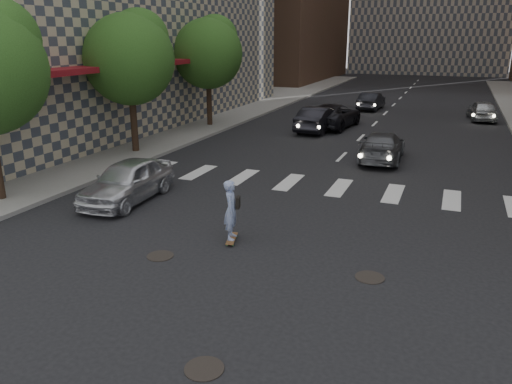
% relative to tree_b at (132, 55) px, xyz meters
% --- Properties ---
extents(ground, '(160.00, 160.00, 0.00)m').
position_rel_tree_b_xyz_m(ground, '(9.45, -11.14, -4.65)').
color(ground, black).
rests_on(ground, ground).
extents(sidewalk_left, '(13.00, 80.00, 0.15)m').
position_rel_tree_b_xyz_m(sidewalk_left, '(-5.05, 8.86, -4.57)').
color(sidewalk_left, gray).
rests_on(sidewalk_left, ground).
extents(tree_b, '(4.20, 4.20, 6.60)m').
position_rel_tree_b_xyz_m(tree_b, '(0.00, 0.00, 0.00)').
color(tree_b, '#382619').
rests_on(tree_b, sidewalk_left).
extents(tree_c, '(4.20, 4.20, 6.60)m').
position_rel_tree_b_xyz_m(tree_c, '(0.00, 8.00, 0.00)').
color(tree_c, '#382619').
rests_on(tree_c, sidewalk_left).
extents(manhole_a, '(0.70, 0.70, 0.02)m').
position_rel_tree_b_xyz_m(manhole_a, '(10.65, -13.64, -4.64)').
color(manhole_a, black).
rests_on(manhole_a, ground).
extents(manhole_b, '(0.70, 0.70, 0.02)m').
position_rel_tree_b_xyz_m(manhole_b, '(7.45, -9.94, -4.64)').
color(manhole_b, black).
rests_on(manhole_b, ground).
extents(manhole_c, '(0.70, 0.70, 0.02)m').
position_rel_tree_b_xyz_m(manhole_c, '(12.75, -9.14, -4.64)').
color(manhole_c, black).
rests_on(manhole_c, ground).
extents(skateboarder, '(0.55, 0.92, 1.78)m').
position_rel_tree_b_xyz_m(skateboarder, '(8.79, -8.33, -3.72)').
color(skateboarder, brown).
rests_on(skateboarder, ground).
extents(silver_sedan, '(1.89, 4.30, 1.44)m').
position_rel_tree_b_xyz_m(silver_sedan, '(3.95, -6.38, -3.93)').
color(silver_sedan, silver).
rests_on(silver_sedan, ground).
extents(traffic_car_a, '(1.90, 4.59, 1.48)m').
position_rel_tree_b_xyz_m(traffic_car_a, '(6.71, 8.86, -3.91)').
color(traffic_car_a, black).
rests_on(traffic_car_a, ground).
extents(traffic_car_b, '(1.99, 4.57, 1.31)m').
position_rel_tree_b_xyz_m(traffic_car_b, '(11.30, 2.86, -3.99)').
color(traffic_car_b, '#4E5055').
rests_on(traffic_car_b, ground).
extents(traffic_car_c, '(2.95, 5.46, 1.45)m').
position_rel_tree_b_xyz_m(traffic_car_c, '(7.18, 10.62, -3.92)').
color(traffic_car_c, black).
rests_on(traffic_car_c, ground).
extents(traffic_car_d, '(2.03, 4.15, 1.36)m').
position_rel_tree_b_xyz_m(traffic_car_d, '(15.95, 16.86, -3.97)').
color(traffic_car_d, '#ADB0B4').
rests_on(traffic_car_d, ground).
extents(traffic_car_e, '(1.66, 4.08, 1.32)m').
position_rel_tree_b_xyz_m(traffic_car_e, '(8.14, 19.33, -3.99)').
color(traffic_car_e, black).
rests_on(traffic_car_e, ground).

